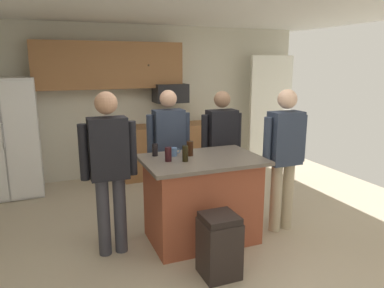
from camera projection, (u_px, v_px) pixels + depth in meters
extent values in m
plane|color=#B7A88E|center=(192.00, 240.00, 4.09)|extent=(7.04, 7.04, 0.00)
cube|color=beige|center=(133.00, 101.00, 6.34)|extent=(6.40, 0.10, 2.60)
cube|color=white|center=(270.00, 109.00, 6.96)|extent=(0.90, 0.06, 2.00)
cube|color=#936038|center=(110.00, 65.00, 5.87)|extent=(2.40, 0.35, 0.75)
sphere|color=#4C3823|center=(149.00, 65.00, 5.92)|extent=(0.04, 0.04, 0.04)
cube|color=#936038|center=(171.00, 149.00, 6.45)|extent=(1.80, 0.60, 0.90)
sphere|color=#4C3823|center=(201.00, 151.00, 6.33)|extent=(0.04, 0.04, 0.04)
cube|color=white|center=(7.00, 138.00, 5.34)|extent=(0.90, 0.70, 1.76)
cube|color=white|center=(22.00, 141.00, 5.09)|extent=(0.43, 0.04, 1.68)
cylinder|color=#B2B2B7|center=(3.00, 137.00, 4.96)|extent=(0.02, 0.02, 0.35)
cube|color=black|center=(170.00, 93.00, 6.25)|extent=(0.56, 0.40, 0.32)
cube|color=#9E4C33|center=(202.00, 201.00, 4.03)|extent=(1.15, 0.74, 0.92)
cube|color=#60564C|center=(202.00, 160.00, 3.93)|extent=(1.29, 0.88, 0.04)
cylinder|color=#232D4C|center=(215.00, 183.00, 4.81)|extent=(0.13, 0.13, 0.79)
cylinder|color=#232D4C|center=(226.00, 182.00, 4.87)|extent=(0.13, 0.13, 0.79)
cube|color=black|center=(222.00, 133.00, 4.69)|extent=(0.38, 0.22, 0.59)
sphere|color=#8C664C|center=(222.00, 99.00, 4.59)|extent=(0.21, 0.21, 0.21)
cylinder|color=black|center=(205.00, 135.00, 4.61)|extent=(0.09, 0.09, 0.53)
cylinder|color=black|center=(238.00, 133.00, 4.78)|extent=(0.09, 0.09, 0.53)
cylinder|color=tan|center=(276.00, 198.00, 4.26)|extent=(0.13, 0.13, 0.82)
cylinder|color=tan|center=(288.00, 196.00, 4.32)|extent=(0.13, 0.13, 0.82)
cube|color=#2D384C|center=(285.00, 138.00, 4.13)|extent=(0.38, 0.22, 0.61)
sphere|color=beige|center=(287.00, 99.00, 4.03)|extent=(0.22, 0.22, 0.22)
cylinder|color=#2D384C|center=(267.00, 141.00, 4.05)|extent=(0.09, 0.09, 0.55)
cylinder|color=#2D384C|center=(302.00, 138.00, 4.22)|extent=(0.09, 0.09, 0.55)
cylinder|color=#383842|center=(104.00, 217.00, 3.72)|extent=(0.13, 0.13, 0.83)
cylinder|color=#383842|center=(120.00, 215.00, 3.78)|extent=(0.13, 0.13, 0.83)
cube|color=black|center=(108.00, 148.00, 3.59)|extent=(0.38, 0.22, 0.62)
sphere|color=tan|center=(106.00, 103.00, 3.48)|extent=(0.22, 0.22, 0.22)
cylinder|color=black|center=(84.00, 152.00, 3.50)|extent=(0.09, 0.09, 0.56)
cylinder|color=black|center=(132.00, 148.00, 3.68)|extent=(0.09, 0.09, 0.56)
cylinder|color=#383842|center=(163.00, 186.00, 4.68)|extent=(0.13, 0.13, 0.80)
cylinder|color=#383842|center=(176.00, 185.00, 4.74)|extent=(0.13, 0.13, 0.80)
cube|color=#2D384C|center=(169.00, 133.00, 4.55)|extent=(0.38, 0.22, 0.60)
sphere|color=tan|center=(168.00, 99.00, 4.46)|extent=(0.22, 0.22, 0.22)
cylinder|color=#2D384C|center=(150.00, 136.00, 4.47)|extent=(0.09, 0.09, 0.54)
cylinder|color=#2D384C|center=(186.00, 133.00, 4.65)|extent=(0.09, 0.09, 0.54)
cylinder|color=black|center=(190.00, 148.00, 4.00)|extent=(0.07, 0.07, 0.17)
cylinder|color=black|center=(155.00, 150.00, 4.00)|extent=(0.06, 0.06, 0.14)
cylinder|color=#4C6B99|center=(174.00, 152.00, 4.00)|extent=(0.08, 0.08, 0.09)
torus|color=#4C6B99|center=(178.00, 151.00, 4.02)|extent=(0.06, 0.01, 0.06)
cylinder|color=black|center=(185.00, 154.00, 3.78)|extent=(0.06, 0.06, 0.17)
cylinder|color=black|center=(168.00, 154.00, 3.78)|extent=(0.07, 0.07, 0.15)
cube|color=black|center=(219.00, 248.00, 3.37)|extent=(0.34, 0.34, 0.55)
cube|color=black|center=(220.00, 218.00, 3.30)|extent=(0.32, 0.32, 0.06)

